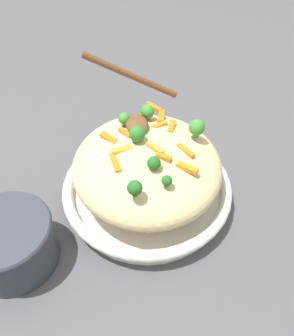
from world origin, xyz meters
name	(u,v)px	position (x,y,z in m)	size (l,w,h in m)	color
ground_plane	(147,197)	(0.00, 0.00, 0.00)	(2.40, 2.40, 0.00)	#4C4C51
serving_bowl	(147,189)	(0.00, 0.00, 0.02)	(0.31, 0.31, 0.04)	white
pasta_mound	(147,166)	(0.00, 0.00, 0.09)	(0.27, 0.26, 0.10)	#DBC689
carrot_piece_0	(122,150)	(0.00, -0.04, 0.13)	(0.04, 0.01, 0.01)	orange
carrot_piece_1	(186,150)	(0.02, 0.06, 0.13)	(0.04, 0.01, 0.01)	orange
carrot_piece_2	(125,133)	(-0.04, -0.03, 0.14)	(0.03, 0.01, 0.01)	orange
carrot_piece_3	(155,148)	(0.01, 0.01, 0.14)	(0.03, 0.01, 0.01)	orange
carrot_piece_4	(115,163)	(0.02, -0.06, 0.13)	(0.04, 0.01, 0.01)	orange
carrot_piece_5	(109,138)	(-0.04, -0.06, 0.13)	(0.04, 0.01, 0.01)	orange
carrot_piece_6	(172,127)	(-0.04, 0.05, 0.13)	(0.03, 0.01, 0.01)	orange
carrot_piece_7	(159,125)	(-0.05, 0.03, 0.13)	(0.03, 0.01, 0.01)	orange
carrot_piece_8	(154,107)	(-0.11, 0.04, 0.13)	(0.03, 0.01, 0.01)	orange
carrot_piece_9	(137,132)	(-0.04, -0.01, 0.14)	(0.03, 0.01, 0.01)	orange
carrot_piece_10	(164,157)	(0.03, 0.02, 0.14)	(0.03, 0.01, 0.01)	orange
carrot_piece_11	(187,168)	(0.06, 0.05, 0.13)	(0.04, 0.01, 0.01)	orange
carrot_piece_12	(161,116)	(-0.08, 0.04, 0.13)	(0.03, 0.01, 0.01)	orange
broccoli_floret_0	(197,128)	(-0.01, 0.09, 0.15)	(0.03, 0.03, 0.03)	#377928
broccoli_floret_1	(167,181)	(0.09, 0.01, 0.14)	(0.02, 0.02, 0.02)	#205B1C
broccoli_floret_2	(124,119)	(-0.07, -0.03, 0.14)	(0.02, 0.02, 0.03)	#377928
broccoli_floret_3	(135,188)	(0.10, -0.04, 0.14)	(0.02, 0.02, 0.03)	#205B1C
broccoli_floret_4	(137,134)	(-0.01, -0.01, 0.15)	(0.03, 0.03, 0.03)	#296820
broccoli_floret_5	(147,112)	(-0.08, 0.02, 0.14)	(0.03, 0.03, 0.03)	#377928
broccoli_floret_6	(156,163)	(0.05, 0.00, 0.14)	(0.02, 0.02, 0.02)	#205B1C
serving_spoon	(135,104)	(-0.08, 0.00, 0.16)	(0.13, 0.17, 0.11)	brown
companion_bowl	(9,242)	(0.08, -0.24, 0.05)	(0.15, 0.15, 0.09)	#333842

